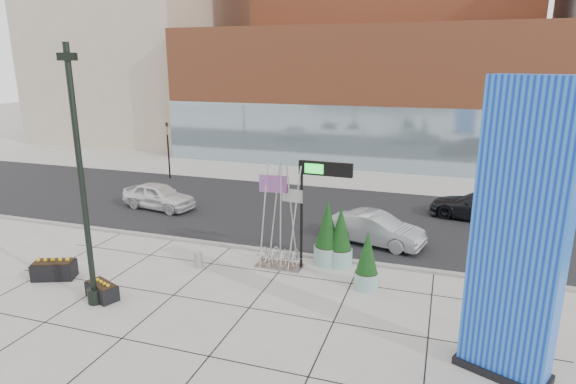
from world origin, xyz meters
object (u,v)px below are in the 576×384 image
(lamp_post, at_px, (84,205))
(overhead_street_sign, at_px, (321,178))
(car_white_west, at_px, (159,196))
(car_silver_mid, at_px, (375,229))
(public_art_sculpture, at_px, (280,240))
(blue_pylon, at_px, (519,241))
(concrete_bollard, at_px, (198,260))

(lamp_post, height_order, overhead_street_sign, lamp_post)
(car_white_west, relative_size, car_silver_mid, 0.98)
(car_white_west, bearing_deg, overhead_street_sign, -107.57)
(public_art_sculpture, bearing_deg, car_silver_mid, 48.59)
(car_white_west, bearing_deg, blue_pylon, -112.04)
(public_art_sculpture, xyz_separation_m, concrete_bollard, (-3.21, -1.12, -0.83))
(overhead_street_sign, xyz_separation_m, car_silver_mid, (1.73, 3.66, -3.17))
(blue_pylon, relative_size, concrete_bollard, 12.10)
(blue_pylon, relative_size, overhead_street_sign, 1.76)
(concrete_bollard, height_order, car_silver_mid, car_silver_mid)
(overhead_street_sign, bearing_deg, public_art_sculpture, -173.33)
(concrete_bollard, distance_m, car_white_west, 9.08)
(public_art_sculpture, bearing_deg, overhead_street_sign, 4.93)
(overhead_street_sign, relative_size, car_white_west, 1.03)
(blue_pylon, bearing_deg, lamp_post, -154.78)
(blue_pylon, relative_size, car_silver_mid, 1.78)
(lamp_post, bearing_deg, concrete_bollard, 63.20)
(concrete_bollard, bearing_deg, car_white_west, 132.75)
(public_art_sculpture, distance_m, overhead_street_sign, 3.21)
(lamp_post, distance_m, car_white_west, 11.72)
(lamp_post, height_order, car_silver_mid, lamp_post)
(public_art_sculpture, height_order, concrete_bollard, public_art_sculpture)
(blue_pylon, height_order, car_silver_mid, blue_pylon)
(overhead_street_sign, bearing_deg, blue_pylon, -35.20)
(blue_pylon, xyz_separation_m, lamp_post, (-13.33, -0.22, -0.23))
(car_white_west, height_order, car_silver_mid, car_white_west)
(overhead_street_sign, height_order, car_white_west, overhead_street_sign)
(public_art_sculpture, distance_m, car_white_west, 10.88)
(lamp_post, bearing_deg, blue_pylon, 0.96)
(concrete_bollard, relative_size, car_white_west, 0.15)
(car_white_west, bearing_deg, lamp_post, -149.88)
(lamp_post, relative_size, public_art_sculpture, 2.01)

